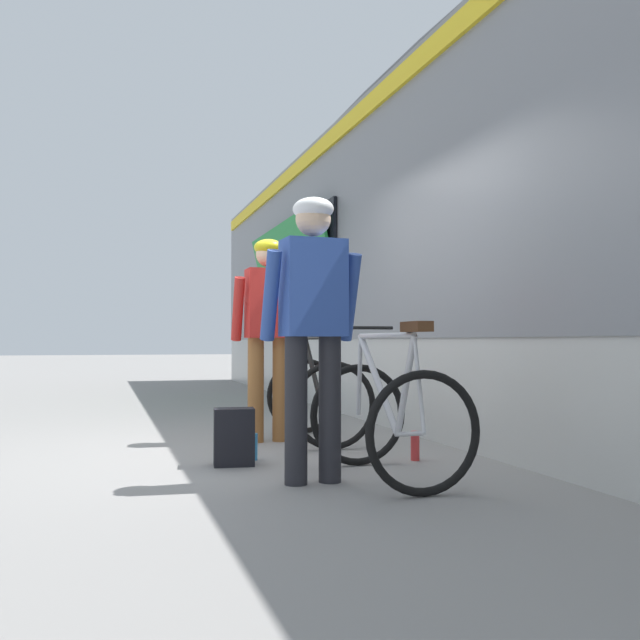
{
  "coord_description": "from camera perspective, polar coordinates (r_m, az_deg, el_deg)",
  "views": [
    {
      "loc": [
        -1.17,
        -5.36,
        0.87
      ],
      "look_at": [
        0.58,
        0.22,
        1.05
      ],
      "focal_mm": 38.84,
      "sensor_mm": 36.0,
      "label": 1
    }
  ],
  "objects": [
    {
      "name": "water_bottle_by_the_backpack",
      "position": [
        5.17,
        -5.6,
        -10.35
      ],
      "size": [
        0.08,
        0.08,
        0.19
      ],
      "primitive_type": "cylinder",
      "color": "#338CCC",
      "rests_on": "ground"
    },
    {
      "name": "train_car",
      "position": [
        7.92,
        15.12,
        6.26
      ],
      "size": [
        3.22,
        17.44,
        3.88
      ],
      "color": "slate",
      "rests_on": "ground"
    },
    {
      "name": "ground_plane",
      "position": [
        5.56,
        -5.13,
        -10.76
      ],
      "size": [
        80.0,
        80.0,
        0.0
      ],
      "primitive_type": "plane",
      "color": "gray"
    },
    {
      "name": "bicycle_far_silver",
      "position": [
        4.42,
        5.62,
        -7.84
      ],
      "size": [
        0.72,
        1.08,
        0.99
      ],
      "color": "black",
      "rests_on": "ground"
    },
    {
      "name": "backpack_on_platform",
      "position": [
        4.95,
        -7.1,
        -9.53
      ],
      "size": [
        0.3,
        0.21,
        0.4
      ],
      "primitive_type": "cube",
      "rotation": [
        0.0,
        0.0,
        -0.12
      ],
      "color": "black",
      "rests_on": "ground"
    },
    {
      "name": "cyclist_far_in_blue",
      "position": [
        4.27,
        -0.58,
        0.7
      ],
      "size": [
        0.62,
        0.32,
        1.76
      ],
      "color": "#232328",
      "rests_on": "ground"
    },
    {
      "name": "cyclist_near_in_red",
      "position": [
        6.04,
        -4.29,
        -0.01
      ],
      "size": [
        0.61,
        0.31,
        1.76
      ],
      "color": "#935B2D",
      "rests_on": "ground"
    },
    {
      "name": "bicycle_near_black",
      "position": [
        6.06,
        -0.19,
        -6.19
      ],
      "size": [
        0.76,
        1.1,
        0.99
      ],
      "color": "black",
      "rests_on": "ground"
    },
    {
      "name": "water_bottle_near_the_bikes",
      "position": [
        5.18,
        7.84,
        -10.23
      ],
      "size": [
        0.06,
        0.06,
        0.21
      ],
      "primitive_type": "cylinder",
      "color": "red",
      "rests_on": "ground"
    }
  ]
}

